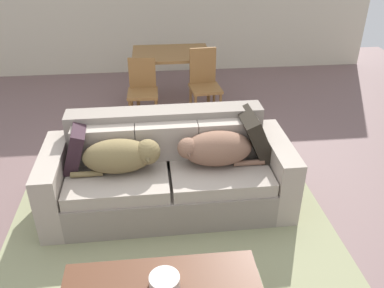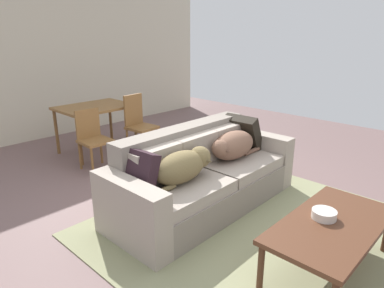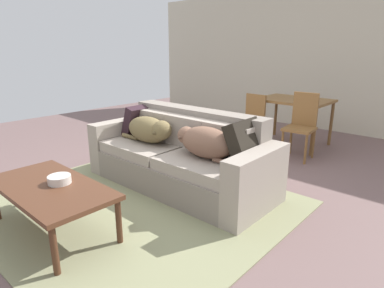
# 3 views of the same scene
# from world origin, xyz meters

# --- Properties ---
(ground_plane) EXTENTS (10.00, 10.00, 0.00)m
(ground_plane) POSITION_xyz_m (0.00, 0.00, 0.00)
(ground_plane) COLOR #725856
(back_partition) EXTENTS (8.00, 0.12, 2.70)m
(back_partition) POSITION_xyz_m (0.00, 4.00, 1.35)
(back_partition) COLOR beige
(back_partition) RESTS_ON ground
(area_rug) EXTENTS (2.95, 2.72, 0.01)m
(area_rug) POSITION_xyz_m (0.18, -0.63, 0.01)
(area_rug) COLOR gray
(area_rug) RESTS_ON ground
(couch) EXTENTS (2.29, 0.93, 0.88)m
(couch) POSITION_xyz_m (0.18, 0.08, 0.34)
(couch) COLOR gray
(couch) RESTS_ON ground
(dog_on_left_cushion) EXTENTS (0.79, 0.34, 0.31)m
(dog_on_left_cushion) POSITION_xyz_m (-0.22, -0.04, 0.63)
(dog_on_left_cushion) COLOR olive
(dog_on_left_cushion) RESTS_ON couch
(dog_on_right_cushion) EXTENTS (0.80, 0.34, 0.33)m
(dog_on_right_cushion) POSITION_xyz_m (0.61, -0.01, 0.63)
(dog_on_right_cushion) COLOR brown
(dog_on_right_cushion) RESTS_ON couch
(throw_pillow_by_left_arm) EXTENTS (0.26, 0.42, 0.42)m
(throw_pillow_by_left_arm) POSITION_xyz_m (-0.66, 0.12, 0.65)
(throw_pillow_by_left_arm) COLOR #2D1C23
(throw_pillow_by_left_arm) RESTS_ON couch
(throw_pillow_by_right_arm) EXTENTS (0.33, 0.46, 0.47)m
(throw_pillow_by_right_arm) POSITION_xyz_m (1.02, 0.14, 0.67)
(throw_pillow_by_right_arm) COLOR black
(throw_pillow_by_right_arm) RESTS_ON couch
(coffee_table) EXTENTS (1.27, 0.65, 0.44)m
(coffee_table) POSITION_xyz_m (0.06, -1.43, 0.40)
(coffee_table) COLOR #56311F
(coffee_table) RESTS_ON ground
(bowl_on_coffee_table) EXTENTS (0.20, 0.20, 0.07)m
(bowl_on_coffee_table) POSITION_xyz_m (0.08, -1.35, 0.47)
(bowl_on_coffee_table) COLOR silver
(bowl_on_coffee_table) RESTS_ON coffee_table
(dining_table) EXTENTS (1.11, 0.83, 0.76)m
(dining_table) POSITION_xyz_m (0.37, 2.55, 0.68)
(dining_table) COLOR brown
(dining_table) RESTS_ON ground
(dining_chair_near_left) EXTENTS (0.41, 0.41, 0.85)m
(dining_chair_near_left) POSITION_xyz_m (-0.06, 1.95, 0.47)
(dining_chair_near_left) COLOR brown
(dining_chair_near_left) RESTS_ON ground
(dining_chair_near_right) EXTENTS (0.44, 0.44, 0.95)m
(dining_chair_near_right) POSITION_xyz_m (0.77, 1.97, 0.52)
(dining_chair_near_right) COLOR brown
(dining_chair_near_right) RESTS_ON ground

